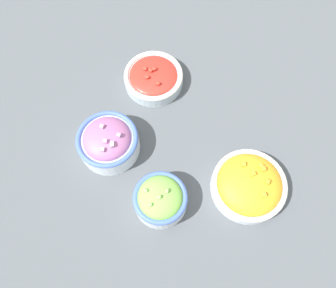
# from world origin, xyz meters

# --- Properties ---
(ground_plane) EXTENTS (3.00, 3.00, 0.00)m
(ground_plane) POSITION_xyz_m (0.00, 0.00, 0.00)
(ground_plane) COLOR #4C5156
(bowl_cherry_tomatoes) EXTENTS (0.15, 0.15, 0.05)m
(bowl_cherry_tomatoes) POSITION_xyz_m (0.17, -0.09, 0.02)
(bowl_cherry_tomatoes) COLOR #B2C1CC
(bowl_cherry_tomatoes) RESTS_ON ground_plane
(bowl_lettuce) EXTENTS (0.12, 0.12, 0.08)m
(bowl_lettuce) POSITION_xyz_m (-0.10, 0.09, 0.04)
(bowl_lettuce) COLOR silver
(bowl_lettuce) RESTS_ON ground_plane
(bowl_red_onion) EXTENTS (0.14, 0.14, 0.08)m
(bowl_red_onion) POSITION_xyz_m (0.09, 0.11, 0.04)
(bowl_red_onion) COLOR silver
(bowl_red_onion) RESTS_ON ground_plane
(bowl_squash) EXTENTS (0.17, 0.17, 0.07)m
(bowl_squash) POSITION_xyz_m (-0.19, -0.09, 0.03)
(bowl_squash) COLOR silver
(bowl_squash) RESTS_ON ground_plane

